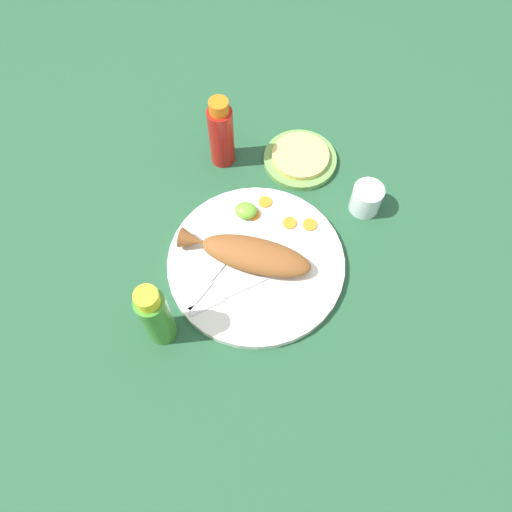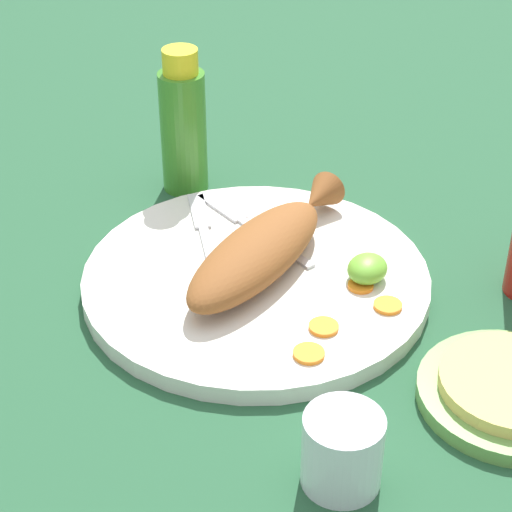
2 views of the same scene
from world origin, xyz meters
The scene contains 15 objects.
ground_plane centered at (0.00, 0.00, 0.00)m, with size 4.00×4.00×0.00m, color #235133.
main_plate centered at (0.00, 0.00, 0.01)m, with size 0.35×0.35×0.02m, color silver.
fried_fish centered at (-0.01, 0.00, 0.04)m, with size 0.26×0.09×0.04m.
fork_near centered at (-0.04, -0.08, 0.02)m, with size 0.16×0.12×0.00m.
fork_far centered at (-0.08, -0.05, 0.02)m, with size 0.09×0.17×0.00m.
carrot_slice_near centered at (0.09, 0.10, 0.02)m, with size 0.03×0.03×0.00m, color orange.
carrot_slice_mid centered at (0.05, 0.10, 0.02)m, with size 0.03×0.03×0.00m, color orange.
carrot_slice_far centered at (-0.01, 0.14, 0.02)m, with size 0.03×0.03×0.00m, color orange.
carrot_slice_extra centered at (-0.02, 0.10, 0.02)m, with size 0.03×0.03×0.00m, color orange.
lime_wedge_main centered at (-0.04, 0.10, 0.03)m, with size 0.05×0.04×0.03m, color #6BB233.
hot_sauce_bottle_red centered at (-0.12, 0.25, 0.08)m, with size 0.05×0.05×0.17m.
hot_sauce_bottle_green centered at (-0.14, -0.17, 0.08)m, with size 0.05×0.05×0.17m.
salt_cup centered at (0.20, 0.17, 0.03)m, with size 0.06×0.06×0.06m.
tortilla_plate centered at (0.05, 0.27, 0.01)m, with size 0.16×0.16×0.01m, color #6B9E4C.
tortilla_stack centered at (0.05, 0.27, 0.02)m, with size 0.13×0.13×0.01m, color #E0C666.
Camera 1 is at (0.08, -0.43, 0.88)m, focal length 35.00 mm.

